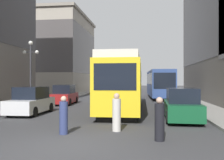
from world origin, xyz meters
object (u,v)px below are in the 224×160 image
transit_bus (159,83)px  parked_car_right_far (182,105)px  lamp_post_left_near (31,63)px  pedestrian_crossing_far (160,121)px  parked_car_left_mid (99,89)px  pedestrian_on_sidewalk (117,113)px  pedestrian_crossing_near (64,116)px  parked_car_left_near (64,95)px  streetcar (124,82)px  parked_car_left_far (31,101)px

transit_bus → parked_car_right_far: bearing=-91.6°
transit_bus → lamp_post_left_near: 16.87m
parked_car_right_far → pedestrian_crossing_far: (-1.54, -5.03, -0.08)m
parked_car_right_far → pedestrian_crossing_far: 5.26m
parked_car_left_mid → pedestrian_on_sidewalk: parked_car_left_mid is taller
transit_bus → pedestrian_on_sidewalk: transit_bus is taller
parked_car_left_mid → pedestrian_crossing_near: 31.75m
transit_bus → pedestrian_on_sidewalk: (-3.13, -21.31, -1.16)m
parked_car_left_near → transit_bus: bearing=41.0°
parked_car_left_mid → pedestrian_on_sidewalk: size_ratio=2.90×
parked_car_left_mid → parked_car_left_near: bearing=-90.2°
transit_bus → parked_car_left_mid: bearing=133.3°
pedestrian_crossing_near → lamp_post_left_near: size_ratio=0.30×
parked_car_left_mid → lamp_post_left_near: (-1.90, -21.64, 2.87)m
lamp_post_left_near → streetcar: bearing=-2.2°
pedestrian_crossing_far → lamp_post_left_near: size_ratio=0.30×
transit_bus → parked_car_left_far: (-9.44, -16.34, -1.10)m
parked_car_left_far → pedestrian_crossing_far: (8.10, -6.56, -0.08)m
parked_car_left_near → pedestrian_crossing_near: parked_car_left_near is taller
streetcar → lamp_post_left_near: 8.05m
parked_car_left_mid → parked_car_right_far: same height
pedestrian_crossing_near → lamp_post_left_near: 11.94m
parked_car_left_far → pedestrian_on_sidewalk: 8.03m
pedestrian_on_sidewalk → transit_bus: bearing=78.9°
parked_car_left_mid → lamp_post_left_near: 21.91m
streetcar → lamp_post_left_near: (-7.88, 0.31, 1.61)m
pedestrian_on_sidewalk → lamp_post_left_near: lamp_post_left_near is taller
parked_car_left_mid → pedestrian_crossing_near: bearing=-82.7°
transit_bus → pedestrian_on_sidewalk: bearing=-100.5°
parked_car_left_near → parked_car_left_far: 7.10m
pedestrian_crossing_far → pedestrian_crossing_near: bearing=13.6°
transit_bus → parked_car_left_far: 18.91m
parked_car_left_mid → parked_car_left_far: bearing=-90.2°
parked_car_right_far → pedestrian_on_sidewalk: (-3.32, -3.45, -0.06)m
streetcar → parked_car_left_far: 7.13m
streetcar → pedestrian_crossing_far: (2.12, -10.22, -1.34)m
parked_car_left_near → lamp_post_left_near: bearing=-124.7°
transit_bus → parked_car_left_far: transit_bus is taller
parked_car_left_mid → lamp_post_left_near: bearing=-95.2°
parked_car_right_far → lamp_post_left_near: 13.09m
parked_car_right_far → pedestrian_crossing_near: bearing=40.3°
parked_car_right_far → lamp_post_left_near: bearing=-23.7°
transit_bus → pedestrian_crossing_far: transit_bus is taller
pedestrian_crossing_near → pedestrian_crossing_far: 3.98m
streetcar → parked_car_right_far: size_ratio=3.13×
parked_car_right_far → parked_car_left_far: same height
pedestrian_crossing_near → pedestrian_on_sidewalk: size_ratio=0.95×
streetcar → parked_car_right_far: streetcar is taller
parked_car_left_mid → parked_car_right_far: (9.63, -27.14, -0.00)m
pedestrian_crossing_near → parked_car_right_far: bearing=48.2°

